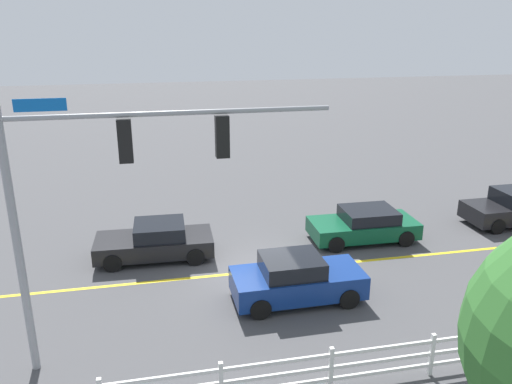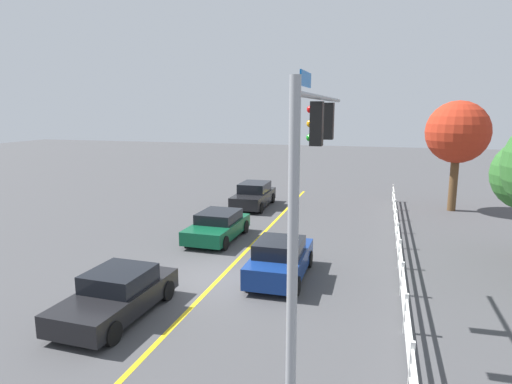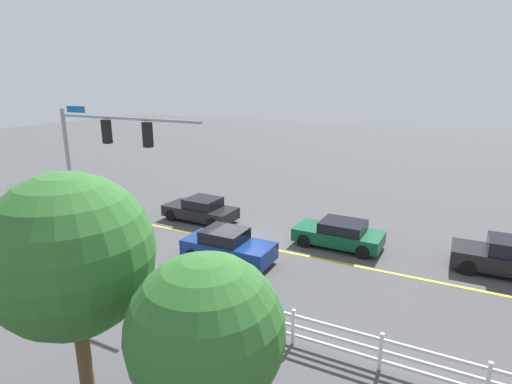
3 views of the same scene
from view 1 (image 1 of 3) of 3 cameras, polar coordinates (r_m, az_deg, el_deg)
The scene contains 7 objects.
ground_plane at distance 18.26m, azimuth 0.17°, elevation -8.78°, with size 120.00×120.00×0.00m, color #444447.
lane_center_stripe at distance 19.41m, azimuth 11.89°, elevation -7.45°, with size 28.00×0.16×0.01m, color gold.
signal_assembly at distance 12.48m, azimuth -16.68°, elevation 0.99°, with size 7.57×0.37×6.75m.
car_0 at distance 16.30m, azimuth 4.47°, elevation -9.58°, with size 4.07×1.90×1.47m.
car_2 at distance 20.94m, azimuth 11.86°, elevation -3.57°, with size 4.21×2.05×1.30m.
car_3 at distance 19.37m, azimuth -11.03°, elevation -5.36°, with size 4.30×2.08×1.36m.
white_rail_fence at distance 13.90m, azimuth 18.83°, elevation -16.53°, with size 26.10×0.10×1.15m.
Camera 1 is at (3.44, 15.88, 8.33)m, focal length 36.22 mm.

